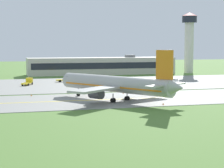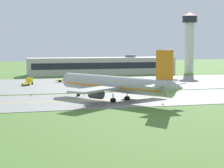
{
  "view_description": "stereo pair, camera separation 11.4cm",
  "coord_description": "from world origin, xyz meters",
  "views": [
    {
      "loc": [
        -22.25,
        -97.93,
        13.83
      ],
      "look_at": [
        4.49,
        -0.03,
        4.0
      ],
      "focal_mm": 64.99,
      "sensor_mm": 36.0,
      "label": 1
    },
    {
      "loc": [
        -22.14,
        -97.96,
        13.83
      ],
      "look_at": [
        4.49,
        -0.03,
        4.0
      ],
      "focal_mm": 64.99,
      "sensor_mm": 36.0,
      "label": 2
    }
  ],
  "objects": [
    {
      "name": "taxiway_centreline",
      "position": [
        0.0,
        0.0,
        0.11
      ],
      "size": [
        220.0,
        0.6,
        0.01
      ],
      "primitive_type": "cube",
      "color": "yellow",
      "rests_on": "taxiway_strip"
    },
    {
      "name": "traffic_cone_near_edge",
      "position": [
        13.4,
        -12.13,
        0.3
      ],
      "size": [
        0.44,
        0.44,
        0.6
      ],
      "primitive_type": "cone",
      "color": "orange",
      "rests_on": "ground"
    },
    {
      "name": "control_tower",
      "position": [
        67.14,
        85.26,
        17.71
      ],
      "size": [
        7.6,
        7.6,
        29.66
      ],
      "color": "silver",
      "rests_on": "ground"
    },
    {
      "name": "service_truck_fuel",
      "position": [
        1.42,
        51.73,
        1.18
      ],
      "size": [
        6.48,
        2.56,
        2.59
      ],
      "color": "yellow",
      "rests_on": "ground"
    },
    {
      "name": "service_truck_pushback",
      "position": [
        33.24,
        31.15,
        1.53
      ],
      "size": [
        5.44,
        5.91,
        2.6
      ],
      "color": "silver",
      "rests_on": "ground"
    },
    {
      "name": "taxiway_strip",
      "position": [
        0.0,
        0.0,
        0.05
      ],
      "size": [
        240.0,
        28.0,
        0.1
      ],
      "primitive_type": "cube",
      "color": "gray",
      "rests_on": "ground"
    },
    {
      "name": "traffic_cone_far_edge",
      "position": [
        10.84,
        11.13,
        0.3
      ],
      "size": [
        0.44,
        0.44,
        0.6
      ],
      "primitive_type": "cone",
      "color": "orange",
      "rests_on": "ground"
    },
    {
      "name": "apron_pad",
      "position": [
        10.0,
        42.0,
        0.05
      ],
      "size": [
        140.0,
        52.0,
        0.1
      ],
      "primitive_type": "cube",
      "color": "gray",
      "rests_on": "ground"
    },
    {
      "name": "airplane_lead",
      "position": [
        4.75,
        -2.45,
        4.13
      ],
      "size": [
        29.44,
        35.28,
        12.7
      ],
      "color": "#ADADA8",
      "rests_on": "ground"
    },
    {
      "name": "ground_plane",
      "position": [
        0.0,
        0.0,
        0.0
      ],
      "size": [
        500.0,
        500.0,
        0.0
      ],
      "primitive_type": "plane",
      "color": "#517A33"
    },
    {
      "name": "service_truck_catering",
      "position": [
        -13.55,
        43.58,
        1.18
      ],
      "size": [
        4.38,
        6.69,
        2.59
      ],
      "color": "yellow",
      "rests_on": "ground"
    },
    {
      "name": "terminal_building",
      "position": [
        23.3,
        86.73,
        3.96
      ],
      "size": [
        69.21,
        12.3,
        9.09
      ],
      "color": "beige",
      "rests_on": "ground"
    },
    {
      "name": "traffic_cone_mid_edge",
      "position": [
        -14.74,
        12.12,
        0.3
      ],
      "size": [
        0.44,
        0.44,
        0.6
      ],
      "primitive_type": "cone",
      "color": "orange",
      "rests_on": "ground"
    }
  ]
}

